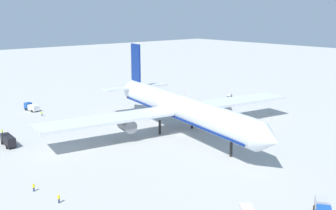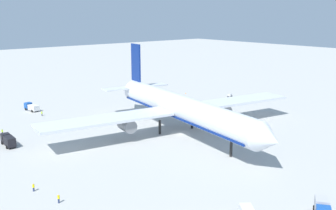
% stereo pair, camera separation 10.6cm
% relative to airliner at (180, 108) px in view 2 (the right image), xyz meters
% --- Properties ---
extents(ground_plane, '(600.00, 600.00, 0.00)m').
position_rel_airliner_xyz_m(ground_plane, '(1.21, -0.20, -7.32)').
color(ground_plane, '#B2B2AD').
extents(airliner, '(73.95, 79.32, 23.41)m').
position_rel_airliner_xyz_m(airliner, '(0.00, 0.00, 0.00)').
color(airliner, silver).
rests_on(airliner, ground).
extents(service_truck_1, '(4.64, 5.34, 2.73)m').
position_rel_airliner_xyz_m(service_truck_1, '(51.23, -13.50, -5.81)').
color(service_truck_1, '#194CA5').
rests_on(service_truck_1, ground).
extents(service_truck_3, '(7.08, 2.66, 2.74)m').
position_rel_airliner_xyz_m(service_truck_3, '(-19.77, -41.44, -5.76)').
color(service_truck_3, black).
rests_on(service_truck_3, ground).
extents(service_truck_5, '(6.94, 3.18, 2.56)m').
position_rel_airliner_xyz_m(service_truck_5, '(-53.01, -21.98, -5.95)').
color(service_truck_5, '#194CA5').
rests_on(service_truck_5, ground).
extents(baggage_cart_1, '(3.20, 2.70, 1.45)m').
position_rel_airliner_xyz_m(baggage_cart_1, '(-31.88, 29.59, -6.53)').
color(baggage_cart_1, '#26598C').
rests_on(baggage_cart_1, ground).
extents(baggage_cart_2, '(2.26, 3.08, 1.22)m').
position_rel_airliner_xyz_m(baggage_cart_2, '(-24.31, 49.16, -6.65)').
color(baggage_cart_2, '#595B60').
rests_on(baggage_cart_2, ground).
extents(ground_worker_0, '(0.56, 0.56, 1.67)m').
position_rel_airliner_xyz_m(ground_worker_0, '(-43.73, -22.25, -6.48)').
color(ground_worker_0, '#3F3F47').
rests_on(ground_worker_0, ground).
extents(ground_worker_1, '(0.56, 0.56, 1.72)m').
position_rel_airliner_xyz_m(ground_worker_1, '(18.29, -45.64, -6.45)').
color(ground_worker_1, navy).
rests_on(ground_worker_1, ground).
extents(ground_worker_2, '(0.48, 0.48, 1.70)m').
position_rel_airliner_xyz_m(ground_worker_2, '(-30.59, -39.43, -6.46)').
color(ground_worker_2, black).
rests_on(ground_worker_2, ground).
extents(ground_worker_3, '(0.48, 0.48, 1.62)m').
position_rel_airliner_xyz_m(ground_worker_3, '(10.61, -47.16, -6.50)').
color(ground_worker_3, navy).
rests_on(ground_worker_3, ground).
extents(traffic_cone_1, '(0.36, 0.36, 0.55)m').
position_rel_airliner_xyz_m(traffic_cone_1, '(-40.36, 39.54, -7.05)').
color(traffic_cone_1, orange).
rests_on(traffic_cone_1, ground).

